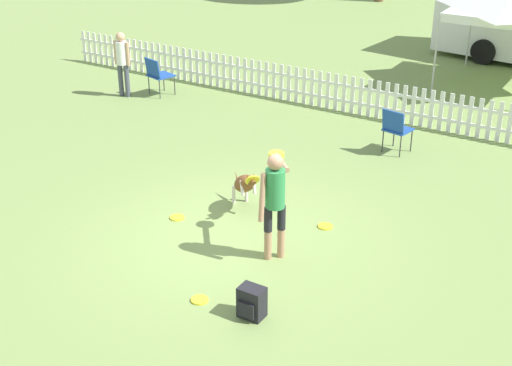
{
  "coord_description": "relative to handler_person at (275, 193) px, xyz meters",
  "views": [
    {
      "loc": [
        5.23,
        -7.88,
        5.46
      ],
      "look_at": [
        0.12,
        0.46,
        0.78
      ],
      "focal_mm": 50.0,
      "sensor_mm": 36.0,
      "label": 1
    }
  ],
  "objects": [
    {
      "name": "frisbee_midfield",
      "position": [
        -0.27,
        -1.49,
        -1.01
      ],
      "size": [
        0.23,
        0.23,
        0.02
      ],
      "color": "yellow",
      "rests_on": "ground_plane"
    },
    {
      "name": "frisbee_near_handler",
      "position": [
        -1.91,
        0.18,
        -1.01
      ],
      "size": [
        0.23,
        0.23,
        0.02
      ],
      "color": "yellow",
      "rests_on": "ground_plane"
    },
    {
      "name": "ground_plane",
      "position": [
        -0.78,
        0.12,
        -1.02
      ],
      "size": [
        240.0,
        240.0,
        0.0
      ],
      "primitive_type": "plane",
      "color": "olive"
    },
    {
      "name": "frisbee_near_dog",
      "position": [
        0.25,
        1.17,
        -1.01
      ],
      "size": [
        0.23,
        0.23,
        0.02
      ],
      "color": "yellow",
      "rests_on": "ground_plane"
    },
    {
      "name": "handler_person",
      "position": [
        0.0,
        0.0,
        0.0
      ],
      "size": [
        0.66,
        1.05,
        1.63
      ],
      "rotation": [
        0.0,
        0.0,
        0.84
      ],
      "color": "tan",
      "rests_on": "ground_plane"
    },
    {
      "name": "leaping_dog",
      "position": [
        -1.12,
        0.98,
        -0.54
      ],
      "size": [
        0.94,
        0.86,
        0.85
      ],
      "rotation": [
        0.0,
        0.0,
        -2.3
      ],
      "color": "brown",
      "rests_on": "ground_plane"
    },
    {
      "name": "spectator_standing",
      "position": [
        -6.68,
        4.43,
        -0.1
      ],
      "size": [
        0.41,
        0.27,
        1.54
      ],
      "rotation": [
        0.0,
        0.0,
        3.26
      ],
      "color": "#474C5B",
      "rests_on": "ground_plane"
    },
    {
      "name": "picket_fence",
      "position": [
        -0.78,
        6.16,
        -0.6
      ],
      "size": [
        17.86,
        0.04,
        0.84
      ],
      "color": "white",
      "rests_on": "ground_plane"
    },
    {
      "name": "folding_chair_blue_left",
      "position": [
        -6.03,
        4.89,
        -0.47
      ],
      "size": [
        0.64,
        0.65,
        0.92
      ],
      "rotation": [
        0.0,
        0.0,
        2.87
      ],
      "color": "#333338",
      "rests_on": "ground_plane"
    },
    {
      "name": "backpack_on_grass",
      "position": [
        0.5,
        -1.43,
        -0.81
      ],
      "size": [
        0.33,
        0.28,
        0.43
      ],
      "color": "black",
      "rests_on": "ground_plane"
    },
    {
      "name": "folding_chair_center",
      "position": [
        0.06,
        4.52,
        -0.48
      ],
      "size": [
        0.55,
        0.57,
        0.9
      ],
      "rotation": [
        0.0,
        0.0,
        2.95
      ],
      "color": "#333338",
      "rests_on": "ground_plane"
    }
  ]
}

